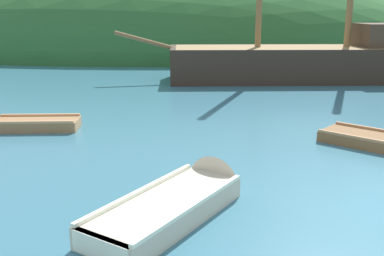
{
  "coord_description": "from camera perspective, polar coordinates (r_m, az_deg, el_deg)",
  "views": [
    {
      "loc": [
        -3.64,
        -7.57,
        3.43
      ],
      "look_at": [
        -4.3,
        4.75,
        0.17
      ],
      "focal_mm": 42.43,
      "sensor_mm": 36.0,
      "label": 1
    }
  ],
  "objects": [
    {
      "name": "sailing_ship",
      "position": [
        23.09,
        14.4,
        7.29
      ],
      "size": [
        15.88,
        4.41,
        10.56
      ],
      "rotation": [
        0.0,
        0.0,
        3.22
      ],
      "color": "#38281E",
      "rests_on": "ground"
    },
    {
      "name": "rowboat_outer_right",
      "position": [
        14.19,
        -20.81,
        0.2
      ],
      "size": [
        3.1,
        1.22,
        0.93
      ],
      "rotation": [
        0.0,
        0.0,
        3.23
      ],
      "color": "#9E7047",
      "rests_on": "ground"
    },
    {
      "name": "shore_hill",
      "position": [
        37.23,
        -5.22,
        9.45
      ],
      "size": [
        45.97,
        19.27,
        12.97
      ],
      "primitive_type": "ellipsoid",
      "color": "#2D602D",
      "rests_on": "ground"
    },
    {
      "name": "rowboat_portside",
      "position": [
        8.18,
        -0.66,
        -9.04
      ],
      "size": [
        2.93,
        3.94,
        1.12
      ],
      "rotation": [
        0.0,
        0.0,
        1.05
      ],
      "color": "beige",
      "rests_on": "ground"
    }
  ]
}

